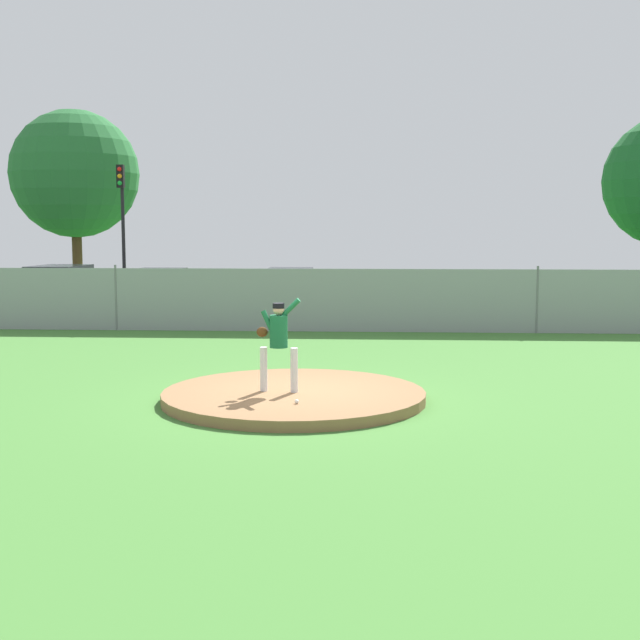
{
  "coord_description": "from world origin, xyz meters",
  "views": [
    {
      "loc": [
        1.3,
        -14.55,
        3.09
      ],
      "look_at": [
        0.4,
        1.14,
        1.34
      ],
      "focal_mm": 46.53,
      "sensor_mm": 36.0,
      "label": 1
    }
  ],
  "objects_px": {
    "parked_car_burgundy": "(158,292)",
    "parked_car_teal": "(290,293)",
    "baseball": "(297,402)",
    "pitcher_youth": "(278,337)",
    "traffic_light_near": "(122,211)",
    "parked_car_slate": "(60,291)"
  },
  "relations": [
    {
      "from": "pitcher_youth",
      "to": "parked_car_slate",
      "type": "bearing_deg",
      "value": 122.87
    },
    {
      "from": "parked_car_slate",
      "to": "baseball",
      "type": "bearing_deg",
      "value": -57.75
    },
    {
      "from": "parked_car_slate",
      "to": "parked_car_burgundy",
      "type": "height_order",
      "value": "parked_car_slate"
    },
    {
      "from": "pitcher_youth",
      "to": "parked_car_teal",
      "type": "height_order",
      "value": "pitcher_youth"
    },
    {
      "from": "pitcher_youth",
      "to": "parked_car_burgundy",
      "type": "distance_m",
      "value": 16.17
    },
    {
      "from": "parked_car_slate",
      "to": "traffic_light_near",
      "type": "distance_m",
      "value": 4.85
    },
    {
      "from": "parked_car_slate",
      "to": "parked_car_teal",
      "type": "distance_m",
      "value": 8.3
    },
    {
      "from": "baseball",
      "to": "parked_car_teal",
      "type": "distance_m",
      "value": 15.72
    },
    {
      "from": "baseball",
      "to": "parked_car_teal",
      "type": "xyz_separation_m",
      "value": [
        -1.58,
        15.63,
        0.56
      ]
    },
    {
      "from": "baseball",
      "to": "parked_car_slate",
      "type": "xyz_separation_m",
      "value": [
        -9.88,
        15.65,
        0.6
      ]
    },
    {
      "from": "baseball",
      "to": "traffic_light_near",
      "type": "distance_m",
      "value": 21.45
    },
    {
      "from": "parked_car_teal",
      "to": "parked_car_burgundy",
      "type": "relative_size",
      "value": 1.0
    },
    {
      "from": "pitcher_youth",
      "to": "parked_car_slate",
      "type": "height_order",
      "value": "pitcher_youth"
    },
    {
      "from": "parked_car_burgundy",
      "to": "parked_car_teal",
      "type": "bearing_deg",
      "value": -4.62
    },
    {
      "from": "pitcher_youth",
      "to": "parked_car_teal",
      "type": "xyz_separation_m",
      "value": [
        -1.16,
        14.62,
        -0.38
      ]
    },
    {
      "from": "parked_car_burgundy",
      "to": "parked_car_slate",
      "type": "bearing_deg",
      "value": -173.94
    },
    {
      "from": "parked_car_slate",
      "to": "traffic_light_near",
      "type": "relative_size",
      "value": 0.78
    },
    {
      "from": "parked_car_slate",
      "to": "parked_car_burgundy",
      "type": "distance_m",
      "value": 3.48
    },
    {
      "from": "baseball",
      "to": "parked_car_slate",
      "type": "relative_size",
      "value": 0.02
    },
    {
      "from": "pitcher_youth",
      "to": "traffic_light_near",
      "type": "bearing_deg",
      "value": 114.16
    },
    {
      "from": "parked_car_teal",
      "to": "parked_car_slate",
      "type": "bearing_deg",
      "value": 179.84
    },
    {
      "from": "pitcher_youth",
      "to": "parked_car_teal",
      "type": "distance_m",
      "value": 14.67
    }
  ]
}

